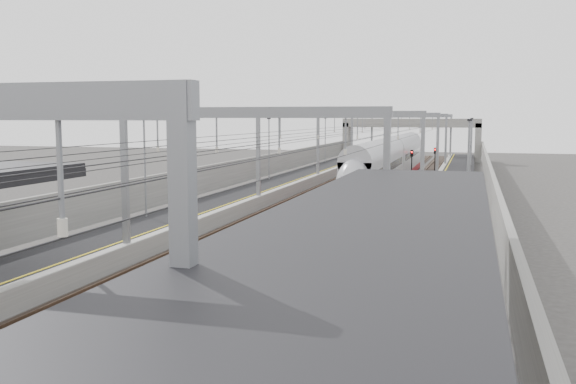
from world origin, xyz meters
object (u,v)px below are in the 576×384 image
Objects in this scene: overbridge at (411,129)px; signal_green at (350,155)px; bench at (389,331)px; train at (388,167)px.

overbridge is 25.91m from signal_green.
bench is at bearing -84.95° from overbridge.
overbridge is 89.44m from bench.
train reaches higher than signal_green.
overbridge reaches higher than signal_green.
overbridge is 6.33× the size of signal_green.
signal_green is at bearing -101.65° from overbridge.
bench is (7.86, -89.01, -3.77)m from overbridge.
train is 49.90m from bench.
signal_green is (-6.70, 14.30, 0.41)m from train.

